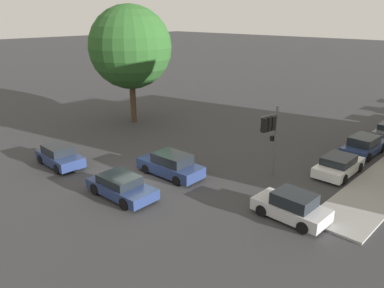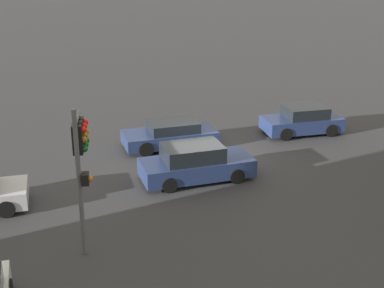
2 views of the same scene
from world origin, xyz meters
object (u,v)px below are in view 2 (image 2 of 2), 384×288
object	(u,v)px
crossing_car_3	(170,134)
traffic_signal	(80,148)
crossing_car_1	(195,163)
crossing_car_0	(302,121)

from	to	relation	value
crossing_car_3	traffic_signal	bearing A→B (deg)	58.00
crossing_car_1	crossing_car_3	bearing A→B (deg)	88.90
traffic_signal	crossing_car_1	world-z (taller)	traffic_signal
crossing_car_1	crossing_car_3	xyz separation A→B (m)	(0.10, -4.08, -0.09)
crossing_car_1	crossing_car_3	distance (m)	4.08
traffic_signal	crossing_car_3	size ratio (longest dim) A/B	1.05
crossing_car_0	crossing_car_1	size ratio (longest dim) A/B	0.86
crossing_car_0	crossing_car_1	distance (m)	8.10
traffic_signal	crossing_car_1	bearing A→B (deg)	49.24
traffic_signal	crossing_car_1	xyz separation A→B (m)	(-4.78, -4.08, -2.62)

